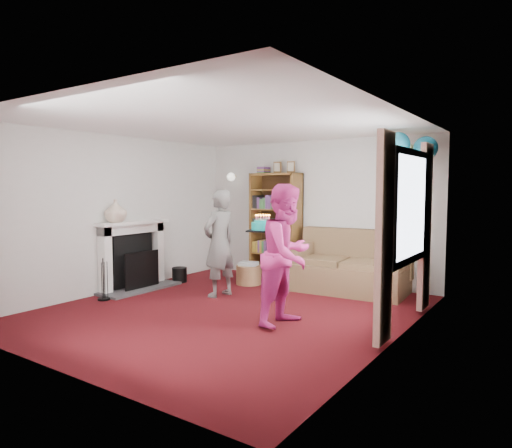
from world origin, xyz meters
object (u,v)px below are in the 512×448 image
Objects in this scene: bookcase at (277,227)px; person_striped at (219,243)px; sofa at (349,268)px; person_magenta at (287,255)px; birthday_cake at (263,226)px.

bookcase reaches higher than person_striped.
sofa is 2.16m from person_striped.
bookcase is at bearing -172.17° from person_striped.
person_magenta is (0.10, -2.15, 0.50)m from sofa.
person_striped is 4.58× the size of birthday_cake.
birthday_cake is (1.06, -0.40, 0.34)m from person_striped.
person_magenta is at bearing -91.02° from sofa.
person_magenta reaches higher than person_striped.
birthday_cake reaches higher than sofa.
person_striped is 0.96× the size of person_magenta.
bookcase is 2.38m from birthday_cake.
person_magenta is at bearing -26.37° from birthday_cake.
person_striped reaches higher than birthday_cake.
birthday_cake is (-0.44, -1.89, 0.80)m from sofa.
person_striped is (-1.50, -1.48, 0.46)m from sofa.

